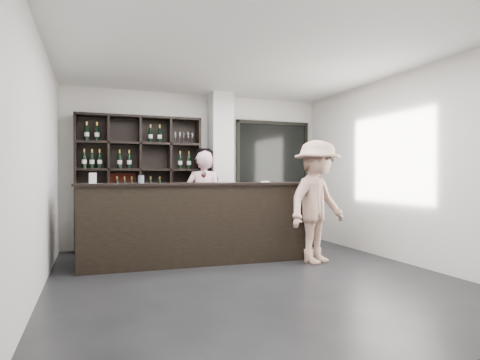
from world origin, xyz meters
name	(u,v)px	position (x,y,z in m)	size (l,w,h in m)	color
floor	(251,277)	(0.00, 0.00, -0.01)	(5.00, 5.50, 0.01)	black
wine_shelf	(140,183)	(-1.15, 2.57, 1.20)	(2.20, 0.35, 2.40)	black
structural_column	(221,169)	(0.35, 2.47, 1.45)	(0.40, 0.40, 2.90)	silver
glass_panel	(273,172)	(1.55, 2.69, 1.40)	(1.60, 0.08, 2.10)	black
tasting_counter	(204,222)	(-0.35, 1.10, 0.61)	(3.69, 0.76, 1.22)	black
taster_pink	(204,202)	(-0.15, 1.85, 0.88)	(0.64, 0.42, 1.75)	#D9A6AE
taster_black	(202,198)	(-0.04, 2.40, 0.92)	(0.89, 0.69, 1.83)	black
customer	(318,202)	(1.27, 0.46, 0.93)	(1.20, 0.69, 1.86)	tan
wine_glass	(204,177)	(-0.38, 0.97, 1.31)	(0.08, 0.08, 0.19)	white
spit_cup	(141,179)	(-1.30, 1.01, 1.27)	(0.08, 0.08, 0.11)	silver
napkin_stack	(265,182)	(0.72, 1.19, 1.23)	(0.13, 0.13, 0.02)	white
card_stand	(93,178)	(-1.95, 1.00, 1.29)	(0.10, 0.05, 0.15)	white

